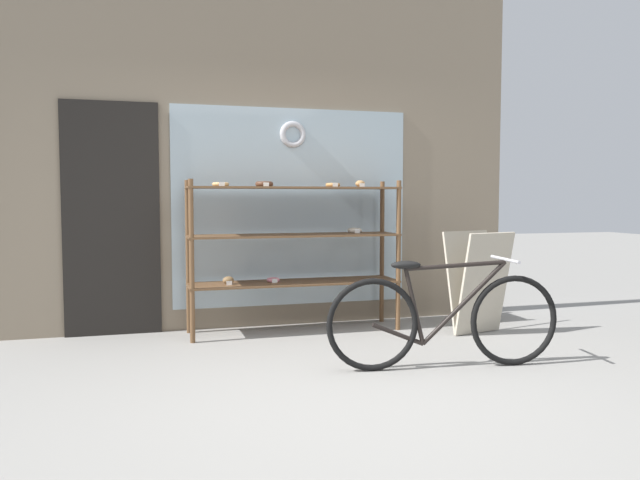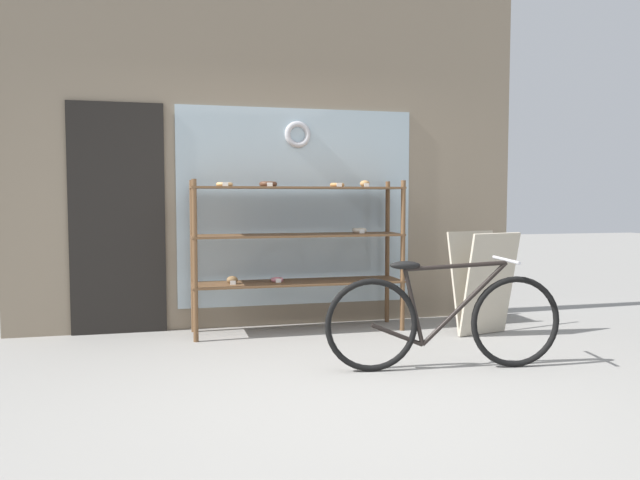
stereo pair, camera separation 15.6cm
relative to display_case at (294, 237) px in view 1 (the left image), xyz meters
The scene contains 5 objects.
ground_plane 2.12m from the display_case, 94.01° to the right, with size 30.00×30.00×0.00m, color gray.
storefront_facade 1.04m from the display_case, 115.51° to the left, with size 4.96×0.13×3.80m.
display_case is the anchor object (origin of this frame).
bicycle 1.77m from the display_case, 63.81° to the right, with size 1.73×0.46×0.80m.
sandwich_board 1.73m from the display_case, 18.77° to the right, with size 0.61×0.50×0.93m.
Camera 1 is at (-1.21, -3.66, 1.25)m, focal length 35.00 mm.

